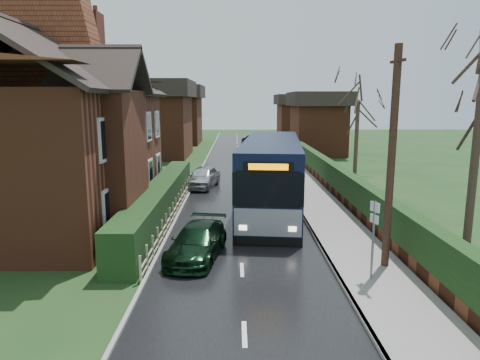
{
  "coord_description": "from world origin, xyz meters",
  "views": [
    {
      "loc": [
        -0.2,
        -15.48,
        5.56
      ],
      "look_at": [
        0.0,
        4.9,
        1.8
      ],
      "focal_mm": 32.0,
      "sensor_mm": 36.0,
      "label": 1
    }
  ],
  "objects_px": {
    "telegraph_pole": "(391,160)",
    "bus": "(272,175)",
    "car_green": "(197,242)",
    "car_silver": "(203,177)",
    "brick_house": "(54,127)",
    "bus_stop_sign": "(374,229)"
  },
  "relations": [
    {
      "from": "car_silver",
      "to": "brick_house",
      "type": "bearing_deg",
      "value": -120.14
    },
    {
      "from": "brick_house",
      "to": "bus_stop_sign",
      "type": "xyz_separation_m",
      "value": [
        12.73,
        -7.78,
        -2.66
      ]
    },
    {
      "from": "car_green",
      "to": "bus_stop_sign",
      "type": "distance_m",
      "value": 6.14
    },
    {
      "from": "car_silver",
      "to": "telegraph_pole",
      "type": "bearing_deg",
      "value": -51.5
    },
    {
      "from": "bus_stop_sign",
      "to": "car_green",
      "type": "bearing_deg",
      "value": 138.26
    },
    {
      "from": "car_green",
      "to": "bus_stop_sign",
      "type": "bearing_deg",
      "value": -12.27
    },
    {
      "from": "brick_house",
      "to": "car_green",
      "type": "xyz_separation_m",
      "value": [
        7.13,
        -5.54,
        -3.79
      ]
    },
    {
      "from": "bus",
      "to": "car_green",
      "type": "xyz_separation_m",
      "value": [
        -3.24,
        -6.97,
        -1.22
      ]
    },
    {
      "from": "bus",
      "to": "car_green",
      "type": "bearing_deg",
      "value": -108.88
    },
    {
      "from": "telegraph_pole",
      "to": "bus",
      "type": "bearing_deg",
      "value": 105.82
    },
    {
      "from": "bus_stop_sign",
      "to": "brick_house",
      "type": "bearing_deg",
      "value": 128.62
    },
    {
      "from": "car_silver",
      "to": "bus_stop_sign",
      "type": "bearing_deg",
      "value": -55.72
    },
    {
      "from": "bus",
      "to": "bus_stop_sign",
      "type": "relative_size",
      "value": 4.67
    },
    {
      "from": "brick_house",
      "to": "telegraph_pole",
      "type": "height_order",
      "value": "brick_house"
    },
    {
      "from": "bus",
      "to": "car_silver",
      "type": "distance_m",
      "value": 7.12
    },
    {
      "from": "bus",
      "to": "bus_stop_sign",
      "type": "bearing_deg",
      "value": -69.58
    },
    {
      "from": "bus_stop_sign",
      "to": "car_silver",
      "type": "bearing_deg",
      "value": 92.94
    },
    {
      "from": "bus_stop_sign",
      "to": "telegraph_pole",
      "type": "bearing_deg",
      "value": 33.21
    },
    {
      "from": "car_silver",
      "to": "car_green",
      "type": "bearing_deg",
      "value": -75.31
    },
    {
      "from": "brick_house",
      "to": "car_silver",
      "type": "xyz_separation_m",
      "value": [
        6.39,
        7.22,
        -3.68
      ]
    },
    {
      "from": "brick_house",
      "to": "bus_stop_sign",
      "type": "bearing_deg",
      "value": -31.41
    },
    {
      "from": "car_green",
      "to": "telegraph_pole",
      "type": "distance_m",
      "value": 7.21
    }
  ]
}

